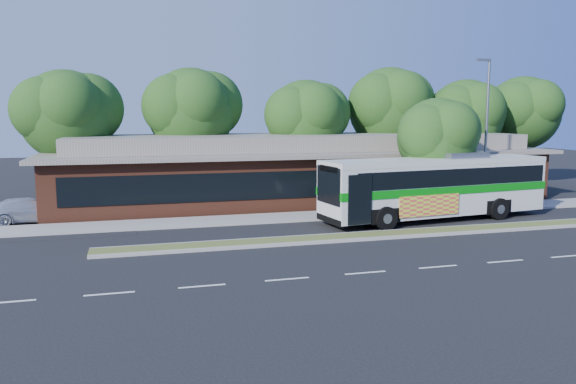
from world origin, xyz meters
name	(u,v)px	position (x,y,z in m)	size (l,w,h in m)	color
ground	(382,239)	(0.00, 0.00, 0.00)	(120.00, 120.00, 0.00)	black
median_strip	(376,235)	(0.00, 0.60, 0.07)	(26.00, 1.10, 0.15)	#505624
sidewalk	(334,215)	(0.00, 6.40, 0.06)	(44.00, 2.60, 0.12)	gray
parking_lot	(4,220)	(-18.00, 10.00, 0.01)	(14.00, 12.00, 0.01)	black
plaza_building	(300,169)	(0.00, 12.99, 2.13)	(33.20, 11.20, 4.45)	brown
lamp_post	(486,129)	(9.56, 6.00, 4.90)	(0.93, 0.18, 9.07)	slate
tree_bg_a	(73,113)	(-14.58, 15.14, 5.87)	(6.47, 5.80, 8.63)	black
tree_bg_b	(197,110)	(-6.57, 16.14, 6.14)	(6.69, 6.00, 9.00)	black
tree_bg_c	(310,117)	(1.40, 15.13, 5.59)	(6.24, 5.60, 8.26)	black
tree_bg_d	(394,106)	(8.45, 16.15, 6.42)	(6.91, 6.20, 9.37)	black
tree_bg_e	(469,115)	(14.42, 15.14, 5.74)	(6.47, 5.80, 8.50)	black
tree_bg_f	(526,111)	(20.43, 16.14, 6.06)	(6.69, 6.00, 8.92)	black
transit_bus	(436,183)	(5.03, 3.81, 2.07)	(13.47, 4.47, 3.72)	silver
sedan	(30,210)	(-16.50, 9.06, 0.66)	(1.86, 4.57, 1.33)	silver
sidewalk_tree	(441,136)	(6.33, 5.65, 4.56)	(5.13, 4.60, 6.76)	black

